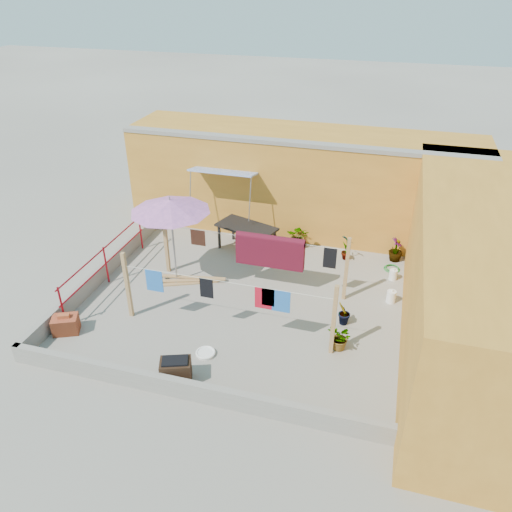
{
  "coord_description": "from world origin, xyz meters",
  "views": [
    {
      "loc": [
        3.27,
        -10.22,
        7.55
      ],
      "look_at": [
        0.25,
        0.3,
        1.21
      ],
      "focal_mm": 35.0,
      "sensor_mm": 36.0,
      "label": 1
    }
  ],
  "objects_px": {
    "white_basin": "(206,353)",
    "brick_stack": "(66,324)",
    "water_jug_a": "(391,297)",
    "brazier": "(176,371)",
    "outdoor_table": "(247,228)",
    "green_hose": "(392,268)",
    "water_jug_b": "(393,275)",
    "patio_umbrella": "(170,206)",
    "plant_back_a": "(298,236)"
  },
  "relations": [
    {
      "from": "brazier",
      "to": "brick_stack",
      "type": "bearing_deg",
      "value": 166.24
    },
    {
      "from": "outdoor_table",
      "to": "patio_umbrella",
      "type": "bearing_deg",
      "value": -122.57
    },
    {
      "from": "brick_stack",
      "to": "brazier",
      "type": "xyz_separation_m",
      "value": [
        3.19,
        -0.78,
        0.06
      ]
    },
    {
      "from": "green_hose",
      "to": "water_jug_b",
      "type": "bearing_deg",
      "value": -85.29
    },
    {
      "from": "white_basin",
      "to": "plant_back_a",
      "type": "relative_size",
      "value": 0.6
    },
    {
      "from": "outdoor_table",
      "to": "green_hose",
      "type": "distance_m",
      "value": 4.41
    },
    {
      "from": "white_basin",
      "to": "brick_stack",
      "type": "bearing_deg",
      "value": -177.39
    },
    {
      "from": "outdoor_table",
      "to": "water_jug_b",
      "type": "bearing_deg",
      "value": -5.83
    },
    {
      "from": "water_jug_b",
      "to": "plant_back_a",
      "type": "height_order",
      "value": "plant_back_a"
    },
    {
      "from": "water_jug_b",
      "to": "green_hose",
      "type": "xyz_separation_m",
      "value": [
        -0.04,
        0.54,
        -0.12
      ]
    },
    {
      "from": "water_jug_a",
      "to": "green_hose",
      "type": "xyz_separation_m",
      "value": [
        -0.04,
        1.67,
        -0.14
      ]
    },
    {
      "from": "water_jug_a",
      "to": "plant_back_a",
      "type": "xyz_separation_m",
      "value": [
        -2.92,
        2.22,
        0.21
      ]
    },
    {
      "from": "brazier",
      "to": "white_basin",
      "type": "relative_size",
      "value": 1.66
    },
    {
      "from": "patio_umbrella",
      "to": "water_jug_a",
      "type": "height_order",
      "value": "patio_umbrella"
    },
    {
      "from": "green_hose",
      "to": "plant_back_a",
      "type": "relative_size",
      "value": 0.62
    },
    {
      "from": "brazier",
      "to": "white_basin",
      "type": "distance_m",
      "value": 1.01
    },
    {
      "from": "water_jug_a",
      "to": "brazier",
      "type": "bearing_deg",
      "value": -135.01
    },
    {
      "from": "white_basin",
      "to": "water_jug_b",
      "type": "relative_size",
      "value": 1.31
    },
    {
      "from": "brazier",
      "to": "water_jug_a",
      "type": "relative_size",
      "value": 1.97
    },
    {
      "from": "patio_umbrella",
      "to": "plant_back_a",
      "type": "height_order",
      "value": "patio_umbrella"
    },
    {
      "from": "outdoor_table",
      "to": "green_hose",
      "type": "relative_size",
      "value": 4.28
    },
    {
      "from": "water_jug_a",
      "to": "outdoor_table",
      "type": "bearing_deg",
      "value": 160.21
    },
    {
      "from": "brick_stack",
      "to": "plant_back_a",
      "type": "height_order",
      "value": "plant_back_a"
    },
    {
      "from": "white_basin",
      "to": "plant_back_a",
      "type": "bearing_deg",
      "value": 79.88
    },
    {
      "from": "brazier",
      "to": "white_basin",
      "type": "bearing_deg",
      "value": 73.13
    },
    {
      "from": "brazier",
      "to": "water_jug_b",
      "type": "relative_size",
      "value": 2.17
    },
    {
      "from": "water_jug_a",
      "to": "green_hose",
      "type": "relative_size",
      "value": 0.82
    },
    {
      "from": "brick_stack",
      "to": "white_basin",
      "type": "relative_size",
      "value": 1.58
    },
    {
      "from": "brick_stack",
      "to": "green_hose",
      "type": "distance_m",
      "value": 8.92
    },
    {
      "from": "brazier",
      "to": "green_hose",
      "type": "distance_m",
      "value": 7.17
    },
    {
      "from": "white_basin",
      "to": "green_hose",
      "type": "relative_size",
      "value": 0.98
    },
    {
      "from": "water_jug_a",
      "to": "green_hose",
      "type": "bearing_deg",
      "value": 91.52
    },
    {
      "from": "outdoor_table",
      "to": "brick_stack",
      "type": "height_order",
      "value": "outdoor_table"
    },
    {
      "from": "green_hose",
      "to": "water_jug_a",
      "type": "bearing_deg",
      "value": -88.48
    },
    {
      "from": "water_jug_b",
      "to": "white_basin",
      "type": "bearing_deg",
      "value": -131.7
    },
    {
      "from": "white_basin",
      "to": "water_jug_a",
      "type": "height_order",
      "value": "water_jug_a"
    },
    {
      "from": "outdoor_table",
      "to": "brazier",
      "type": "relative_size",
      "value": 2.65
    },
    {
      "from": "brick_stack",
      "to": "brazier",
      "type": "distance_m",
      "value": 3.28
    },
    {
      "from": "outdoor_table",
      "to": "green_hose",
      "type": "bearing_deg",
      "value": 1.19
    },
    {
      "from": "brick_stack",
      "to": "water_jug_a",
      "type": "relative_size",
      "value": 1.88
    },
    {
      "from": "brazier",
      "to": "plant_back_a",
      "type": "xyz_separation_m",
      "value": [
        1.26,
        6.4,
        0.09
      ]
    },
    {
      "from": "outdoor_table",
      "to": "brick_stack",
      "type": "distance_m",
      "value": 5.83
    },
    {
      "from": "patio_umbrella",
      "to": "brazier",
      "type": "distance_m",
      "value": 4.41
    },
    {
      "from": "brazier",
      "to": "green_hose",
      "type": "relative_size",
      "value": 1.62
    },
    {
      "from": "patio_umbrella",
      "to": "water_jug_a",
      "type": "xyz_separation_m",
      "value": [
        5.78,
        0.57,
        -2.09
      ]
    },
    {
      "from": "water_jug_b",
      "to": "plant_back_a",
      "type": "bearing_deg",
      "value": 159.64
    },
    {
      "from": "water_jug_a",
      "to": "white_basin",
      "type": "bearing_deg",
      "value": -140.25
    },
    {
      "from": "plant_back_a",
      "to": "outdoor_table",
      "type": "bearing_deg",
      "value": -156.67
    },
    {
      "from": "brazier",
      "to": "water_jug_b",
      "type": "xyz_separation_m",
      "value": [
        4.18,
        5.31,
        -0.13
      ]
    },
    {
      "from": "white_basin",
      "to": "water_jug_b",
      "type": "xyz_separation_m",
      "value": [
        3.9,
        4.38,
        0.11
      ]
    }
  ]
}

